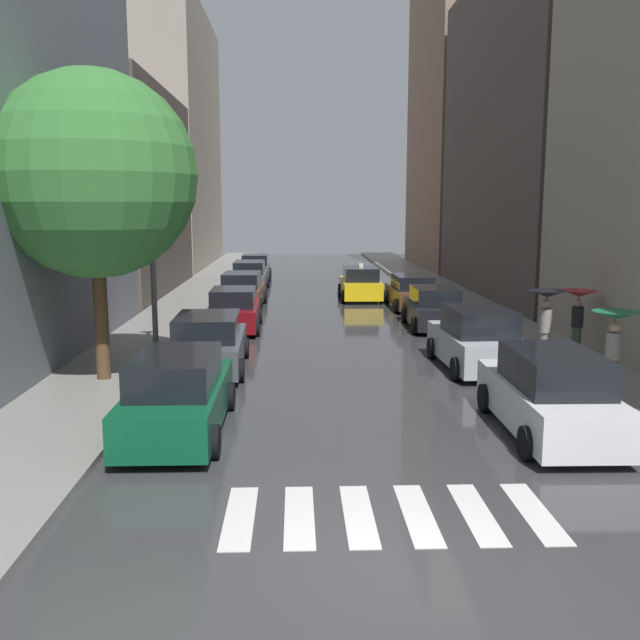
% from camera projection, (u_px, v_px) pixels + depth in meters
% --- Properties ---
extents(ground_plane, '(28.00, 72.00, 0.04)m').
position_uv_depth(ground_plane, '(325.00, 307.00, 32.82)').
color(ground_plane, '#363638').
extents(sidewalk_left, '(3.00, 72.00, 0.15)m').
position_uv_depth(sidewalk_left, '(185.00, 305.00, 32.58)').
color(sidewalk_left, gray).
rests_on(sidewalk_left, ground).
extents(sidewalk_right, '(3.00, 72.00, 0.15)m').
position_uv_depth(sidewalk_right, '(463.00, 304.00, 33.02)').
color(sidewalk_right, gray).
rests_on(sidewalk_right, ground).
extents(crosswalk_stripes, '(4.95, 2.20, 0.01)m').
position_uv_depth(crosswalk_stripes, '(388.00, 514.00, 10.68)').
color(crosswalk_stripes, silver).
rests_on(crosswalk_stripes, ground).
extents(building_left_mid, '(6.00, 15.09, 10.57)m').
position_uv_depth(building_left_mid, '(112.00, 193.00, 36.80)').
color(building_left_mid, '#564C47').
rests_on(building_left_mid, ground).
extents(building_left_far, '(6.00, 18.74, 18.89)m').
position_uv_depth(building_left_far, '(168.00, 141.00, 53.21)').
color(building_left_far, '#9E9384').
rests_on(building_left_far, ground).
extents(building_right_mid, '(6.00, 17.92, 16.36)m').
position_uv_depth(building_right_mid, '(540.00, 135.00, 35.42)').
color(building_right_mid, '#564C47').
rests_on(building_right_mid, ground).
extents(building_right_far, '(6.00, 14.27, 24.53)m').
position_uv_depth(building_right_far, '(464.00, 100.00, 51.45)').
color(building_right_far, '#8C6B56').
rests_on(building_right_far, ground).
extents(parked_car_left_nearest, '(2.03, 4.79, 1.70)m').
position_uv_depth(parked_car_left_nearest, '(178.00, 396.00, 14.41)').
color(parked_car_left_nearest, '#0C4C2D').
rests_on(parked_car_left_nearest, ground).
extents(parked_car_left_second, '(2.24, 4.57, 1.61)m').
position_uv_depth(parked_car_left_second, '(208.00, 344.00, 19.98)').
color(parked_car_left_second, '#474C51').
rests_on(parked_car_left_second, ground).
extents(parked_car_left_third, '(2.08, 4.13, 1.60)m').
position_uv_depth(parked_car_left_third, '(234.00, 311.00, 26.39)').
color(parked_car_left_third, maroon).
rests_on(parked_car_left_third, ground).
extents(parked_car_left_fourth, '(2.14, 4.42, 1.64)m').
position_uv_depth(parked_car_left_fourth, '(242.00, 291.00, 32.25)').
color(parked_car_left_fourth, brown).
rests_on(parked_car_left_fourth, ground).
extents(parked_car_left_fifth, '(2.03, 4.66, 1.65)m').
position_uv_depth(parked_car_left_fifth, '(250.00, 277.00, 38.64)').
color(parked_car_left_fifth, '#474C51').
rests_on(parked_car_left_fifth, ground).
extents(parked_car_left_sixth, '(2.03, 4.17, 1.62)m').
position_uv_depth(parked_car_left_sixth, '(255.00, 268.00, 44.41)').
color(parked_car_left_sixth, '#474C51').
rests_on(parked_car_left_sixth, ground).
extents(parked_car_right_nearest, '(2.07, 4.70, 1.76)m').
position_uv_depth(parked_car_right_nearest, '(550.00, 395.00, 14.35)').
color(parked_car_right_nearest, silver).
rests_on(parked_car_right_nearest, ground).
extents(parked_car_right_second, '(2.22, 4.37, 1.78)m').
position_uv_depth(parked_car_right_second, '(477.00, 340.00, 20.14)').
color(parked_car_right_second, '#B2B7BF').
rests_on(parked_car_right_second, ground).
extents(parked_car_right_third, '(2.10, 4.10, 1.60)m').
position_uv_depth(parked_car_right_third, '(434.00, 309.00, 26.86)').
color(parked_car_right_third, black).
rests_on(parked_car_right_third, ground).
extents(parked_car_right_fourth, '(2.07, 4.62, 1.54)m').
position_uv_depth(parked_car_right_fourth, '(412.00, 292.00, 32.12)').
color(parked_car_right_fourth, brown).
rests_on(parked_car_right_fourth, ground).
extents(taxi_midroad, '(2.09, 4.32, 1.81)m').
position_uv_depth(taxi_midroad, '(360.00, 284.00, 35.15)').
color(taxi_midroad, yellow).
rests_on(taxi_midroad, ground).
extents(pedestrian_foreground, '(1.10, 1.10, 2.01)m').
position_uv_depth(pedestrian_foreground, '(614.00, 332.00, 16.85)').
color(pedestrian_foreground, brown).
rests_on(pedestrian_foreground, sidewalk_right).
extents(pedestrian_near_tree, '(1.10, 1.10, 2.10)m').
position_uv_depth(pedestrian_near_tree, '(546.00, 309.00, 20.22)').
color(pedestrian_near_tree, gray).
rests_on(pedestrian_near_tree, sidewalk_right).
extents(pedestrian_by_kerb, '(1.12, 1.12, 1.93)m').
position_uv_depth(pedestrian_by_kerb, '(578.00, 306.00, 21.62)').
color(pedestrian_by_kerb, '#38513D').
rests_on(pedestrian_by_kerb, sidewalk_right).
extents(street_tree_left, '(5.21, 5.21, 7.86)m').
position_uv_depth(street_tree_left, '(94.00, 175.00, 17.67)').
color(street_tree_left, '#513823').
rests_on(street_tree_left, sidewalk_left).
extents(lamp_post_left, '(0.60, 0.28, 6.79)m').
position_uv_depth(lamp_post_left, '(151.00, 226.00, 20.33)').
color(lamp_post_left, '#595B60').
rests_on(lamp_post_left, sidewalk_left).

